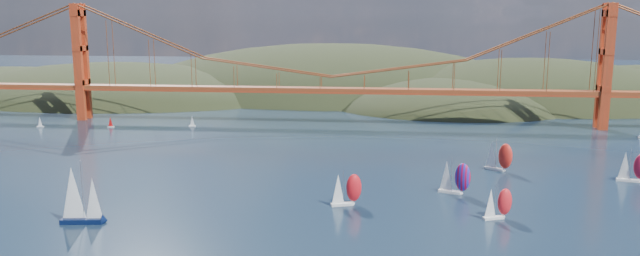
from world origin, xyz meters
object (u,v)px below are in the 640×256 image
Objects in this scene: racer_1 at (497,203)px; racer_0 at (346,189)px; sloop_navy at (79,196)px; racer_5 at (498,156)px; racer_rwb at (454,177)px; racer_3 at (633,166)px.

racer_0 is at bearing 149.34° from racer_1.
racer_1 is at bearing 0.15° from sloop_navy.
sloop_navy is 67.40m from racer_0.
racer_0 is 0.91× the size of racer_5.
racer_1 is 23.07m from racer_rwb.
racer_1 is 50.29m from racer_5.
racer_5 is (8.53, 49.55, 0.87)m from racer_1.
racer_5 reaches higher than racer_rwb.
racer_5 is at bearing 78.51° from racer_rwb.
racer_5 is (-38.51, 9.55, 0.19)m from racer_3.
racer_3 is at bearing 20.12° from racer_1.
racer_rwb reaches higher than racer_0.
racer_5 is at bearing 59.98° from racer_1.
racer_0 is at bearing 10.64° from sloop_navy.
racer_rwb is (-55.53, -18.57, 0.09)m from racer_3.
racer_rwb is at bearing -148.72° from racer_3.
sloop_navy is at bearing 179.78° from racer_0.
racer_1 is 61.76m from racer_3.
racer_1 is at bearing -66.83° from racer_5.
racer_5 is (47.04, 42.49, 0.44)m from racer_0.
sloop_navy is 1.81× the size of racer_1.
racer_0 is (63.93, 21.21, -2.41)m from sloop_navy.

